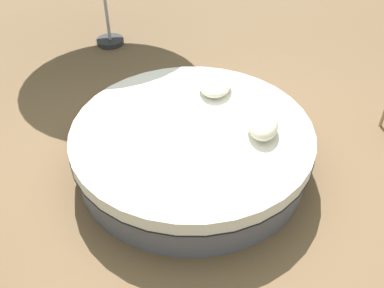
% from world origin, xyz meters
% --- Properties ---
extents(ground_plane, '(16.00, 16.00, 0.00)m').
position_xyz_m(ground_plane, '(0.00, 0.00, 0.00)').
color(ground_plane, brown).
extents(round_bed, '(2.58, 2.58, 0.52)m').
position_xyz_m(round_bed, '(0.00, 0.00, 0.27)').
color(round_bed, '#595966').
rests_on(round_bed, ground_plane).
extents(throw_pillow_0, '(0.51, 0.32, 0.21)m').
position_xyz_m(throw_pillow_0, '(-0.03, 0.73, 0.63)').
color(throw_pillow_0, beige).
rests_on(throw_pillow_0, round_bed).
extents(throw_pillow_1, '(0.56, 0.38, 0.16)m').
position_xyz_m(throw_pillow_1, '(-0.78, 0.19, 0.60)').
color(throw_pillow_1, silver).
rests_on(throw_pillow_1, round_bed).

